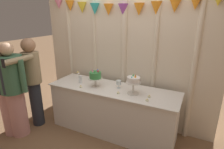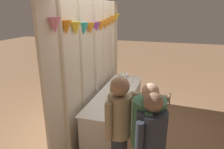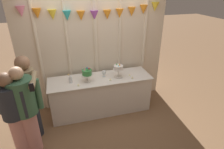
{
  "view_description": "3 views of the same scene",
  "coord_description": "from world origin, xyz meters",
  "px_view_note": "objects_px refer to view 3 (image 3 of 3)",
  "views": [
    {
      "loc": [
        1.2,
        -2.34,
        1.93
      ],
      "look_at": [
        -0.02,
        0.12,
        1.02
      ],
      "focal_mm": 29.23,
      "sensor_mm": 36.0,
      "label": 1
    },
    {
      "loc": [
        -3.42,
        -0.85,
        2.29
      ],
      "look_at": [
        0.16,
        0.23,
        1.09
      ],
      "focal_mm": 32.54,
      "sensor_mm": 36.0,
      "label": 2
    },
    {
      "loc": [
        -0.71,
        -3.24,
        2.56
      ],
      "look_at": [
        0.26,
        0.12,
        0.84
      ],
      "focal_mm": 29.73,
      "sensor_mm": 36.0,
      "label": 3
    }
  ],
  "objects_px": {
    "wine_glass": "(104,73)",
    "tealight_near_right": "(130,75)",
    "cake_table": "(101,94)",
    "tealight_near_left": "(110,80)",
    "tealight_far_left": "(78,85)",
    "cake_display_nearright": "(118,68)",
    "guest_girl_blue_dress": "(29,94)",
    "cake_display_nearleft": "(87,73)",
    "guest_man_dark_suit": "(15,114)",
    "guest_man_pink_jacket": "(25,110)",
    "tealight_far_right": "(132,78)",
    "flower_vase": "(70,79)"
  },
  "relations": [
    {
      "from": "wine_glass",
      "to": "tealight_near_right",
      "type": "relative_size",
      "value": 2.92
    },
    {
      "from": "cake_table",
      "to": "tealight_near_left",
      "type": "bearing_deg",
      "value": -41.38
    },
    {
      "from": "wine_glass",
      "to": "tealight_far_left",
      "type": "distance_m",
      "value": 0.62
    },
    {
      "from": "cake_display_nearright",
      "to": "guest_girl_blue_dress",
      "type": "height_order",
      "value": "guest_girl_blue_dress"
    },
    {
      "from": "tealight_near_left",
      "to": "guest_girl_blue_dress",
      "type": "xyz_separation_m",
      "value": [
        -1.49,
        -0.27,
        0.08
      ]
    },
    {
      "from": "tealight_near_right",
      "to": "cake_display_nearleft",
      "type": "bearing_deg",
      "value": 179.64
    },
    {
      "from": "wine_glass",
      "to": "guest_man_dark_suit",
      "type": "distance_m",
      "value": 1.8
    },
    {
      "from": "guest_man_pink_jacket",
      "to": "guest_girl_blue_dress",
      "type": "bearing_deg",
      "value": 84.35
    },
    {
      "from": "cake_display_nearleft",
      "to": "tealight_far_right",
      "type": "distance_m",
      "value": 0.93
    },
    {
      "from": "wine_glass",
      "to": "flower_vase",
      "type": "xyz_separation_m",
      "value": [
        -0.7,
        -0.08,
        -0.01
      ]
    },
    {
      "from": "tealight_far_left",
      "to": "guest_man_dark_suit",
      "type": "height_order",
      "value": "guest_man_dark_suit"
    },
    {
      "from": "tealight_near_right",
      "to": "flower_vase",
      "type": "bearing_deg",
      "value": 178.25
    },
    {
      "from": "tealight_far_left",
      "to": "wine_glass",
      "type": "bearing_deg",
      "value": 23.46
    },
    {
      "from": "cake_table",
      "to": "cake_display_nearleft",
      "type": "distance_m",
      "value": 0.65
    },
    {
      "from": "tealight_near_right",
      "to": "guest_man_dark_suit",
      "type": "distance_m",
      "value": 2.24
    },
    {
      "from": "cake_display_nearleft",
      "to": "guest_man_pink_jacket",
      "type": "height_order",
      "value": "guest_man_pink_jacket"
    },
    {
      "from": "cake_display_nearleft",
      "to": "guest_man_dark_suit",
      "type": "height_order",
      "value": "guest_man_dark_suit"
    },
    {
      "from": "flower_vase",
      "to": "tealight_far_right",
      "type": "distance_m",
      "value": 1.25
    },
    {
      "from": "tealight_near_right",
      "to": "guest_man_pink_jacket",
      "type": "height_order",
      "value": "guest_man_pink_jacket"
    },
    {
      "from": "tealight_far_left",
      "to": "guest_girl_blue_dress",
      "type": "xyz_separation_m",
      "value": [
        -0.84,
        -0.22,
        0.09
      ]
    },
    {
      "from": "tealight_far_right",
      "to": "guest_man_pink_jacket",
      "type": "xyz_separation_m",
      "value": [
        -1.98,
        -0.56,
        0.02
      ]
    },
    {
      "from": "tealight_near_right",
      "to": "guest_man_dark_suit",
      "type": "xyz_separation_m",
      "value": [
        -2.12,
        -0.74,
        0.01
      ]
    },
    {
      "from": "cake_display_nearright",
      "to": "cake_table",
      "type": "bearing_deg",
      "value": 171.86
    },
    {
      "from": "cake_display_nearleft",
      "to": "tealight_near_right",
      "type": "xyz_separation_m",
      "value": [
        0.9,
        -0.01,
        -0.17
      ]
    },
    {
      "from": "guest_man_pink_jacket",
      "to": "tealight_near_left",
      "type": "bearing_deg",
      "value": 21.75
    },
    {
      "from": "tealight_far_left",
      "to": "tealight_near_left",
      "type": "distance_m",
      "value": 0.65
    },
    {
      "from": "guest_man_dark_suit",
      "to": "tealight_near_right",
      "type": "bearing_deg",
      "value": 19.32
    },
    {
      "from": "tealight_far_left",
      "to": "tealight_near_left",
      "type": "bearing_deg",
      "value": 3.88
    },
    {
      "from": "cake_display_nearleft",
      "to": "tealight_far_right",
      "type": "height_order",
      "value": "cake_display_nearleft"
    },
    {
      "from": "guest_girl_blue_dress",
      "to": "guest_man_pink_jacket",
      "type": "height_order",
      "value": "guest_girl_blue_dress"
    },
    {
      "from": "tealight_near_right",
      "to": "wine_glass",
      "type": "bearing_deg",
      "value": 167.73
    },
    {
      "from": "flower_vase",
      "to": "tealight_near_right",
      "type": "xyz_separation_m",
      "value": [
        1.23,
        -0.04,
        -0.07
      ]
    },
    {
      "from": "tealight_far_left",
      "to": "tealight_far_right",
      "type": "xyz_separation_m",
      "value": [
        1.11,
        0.0,
        -0.0
      ]
    },
    {
      "from": "cake_table",
      "to": "flower_vase",
      "type": "bearing_deg",
      "value": -177.3
    },
    {
      "from": "tealight_far_left",
      "to": "guest_girl_blue_dress",
      "type": "relative_size",
      "value": 0.03
    },
    {
      "from": "guest_man_pink_jacket",
      "to": "guest_man_dark_suit",
      "type": "height_order",
      "value": "guest_man_pink_jacket"
    },
    {
      "from": "cake_display_nearright",
      "to": "guest_man_pink_jacket",
      "type": "relative_size",
      "value": 0.2
    },
    {
      "from": "wine_glass",
      "to": "tealight_far_right",
      "type": "relative_size",
      "value": 2.68
    },
    {
      "from": "tealight_near_left",
      "to": "guest_man_dark_suit",
      "type": "distance_m",
      "value": 1.79
    },
    {
      "from": "tealight_far_left",
      "to": "tealight_near_left",
      "type": "relative_size",
      "value": 1.03
    },
    {
      "from": "tealight_far_left",
      "to": "guest_man_pink_jacket",
      "type": "height_order",
      "value": "guest_man_pink_jacket"
    },
    {
      "from": "tealight_far_left",
      "to": "guest_man_dark_suit",
      "type": "bearing_deg",
      "value": -148.96
    },
    {
      "from": "cake_table",
      "to": "tealight_far_right",
      "type": "height_order",
      "value": "tealight_far_right"
    },
    {
      "from": "wine_glass",
      "to": "tealight_near_right",
      "type": "xyz_separation_m",
      "value": [
        0.53,
        -0.12,
        -0.08
      ]
    },
    {
      "from": "flower_vase",
      "to": "tealight_near_right",
      "type": "bearing_deg",
      "value": -1.75
    },
    {
      "from": "cake_table",
      "to": "guest_man_dark_suit",
      "type": "bearing_deg",
      "value": -151.61
    },
    {
      "from": "guest_girl_blue_dress",
      "to": "cake_table",
      "type": "bearing_deg",
      "value": 17.58
    },
    {
      "from": "cake_display_nearright",
      "to": "guest_man_dark_suit",
      "type": "xyz_separation_m",
      "value": [
        -1.87,
        -0.76,
        -0.18
      ]
    },
    {
      "from": "tealight_near_right",
      "to": "guest_girl_blue_dress",
      "type": "bearing_deg",
      "value": -169.74
    },
    {
      "from": "wine_glass",
      "to": "cake_display_nearleft",
      "type": "bearing_deg",
      "value": -163.26
    }
  ]
}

